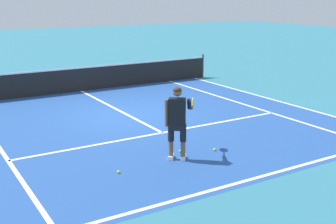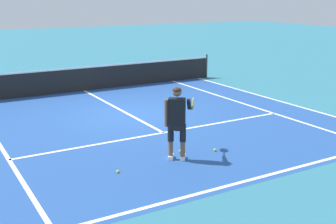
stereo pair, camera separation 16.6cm
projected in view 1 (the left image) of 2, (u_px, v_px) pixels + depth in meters
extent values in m
plane|color=teal|center=(127.00, 115.00, 13.93)|extent=(80.00, 80.00, 0.00)
cube|color=#234C93|center=(140.00, 121.00, 13.18)|extent=(10.98, 10.49, 0.00)
cube|color=white|center=(252.00, 179.00, 9.01)|extent=(10.98, 0.10, 0.01)
cube|color=white|center=(162.00, 133.00, 12.06)|extent=(8.23, 0.10, 0.01)
cube|color=white|center=(114.00, 108.00, 14.71)|extent=(0.10, 6.40, 0.01)
cube|color=white|center=(244.00, 104.00, 15.24)|extent=(0.10, 10.09, 0.01)
cube|color=white|center=(273.00, 100.00, 15.92)|extent=(0.10, 10.09, 0.01)
cylinder|color=#333338|center=(203.00, 66.00, 20.18)|extent=(0.08, 0.08, 1.07)
cube|color=black|center=(81.00, 80.00, 17.24)|extent=(11.84, 0.02, 0.91)
cube|color=white|center=(80.00, 68.00, 17.11)|extent=(11.84, 0.03, 0.06)
cube|color=white|center=(171.00, 157.00, 10.14)|extent=(0.26, 0.29, 0.09)
cube|color=white|center=(183.00, 157.00, 10.11)|extent=(0.26, 0.29, 0.09)
cylinder|color=brown|center=(171.00, 148.00, 10.04)|extent=(0.11, 0.11, 0.36)
cylinder|color=black|center=(171.00, 132.00, 9.94)|extent=(0.14, 0.14, 0.41)
cylinder|color=brown|center=(183.00, 149.00, 10.02)|extent=(0.11, 0.11, 0.36)
cylinder|color=black|center=(183.00, 133.00, 9.92)|extent=(0.14, 0.14, 0.41)
cube|color=black|center=(177.00, 126.00, 9.89)|extent=(0.39, 0.36, 0.20)
cube|color=black|center=(177.00, 111.00, 9.80)|extent=(0.44, 0.40, 0.60)
cylinder|color=brown|center=(167.00, 113.00, 9.84)|extent=(0.09, 0.09, 0.62)
cylinder|color=black|center=(189.00, 104.00, 9.82)|extent=(0.23, 0.26, 0.29)
cylinder|color=brown|center=(191.00, 108.00, 10.06)|extent=(0.24, 0.28, 0.14)
sphere|color=brown|center=(177.00, 92.00, 9.70)|extent=(0.21, 0.21, 0.21)
ellipsoid|color=#382314|center=(177.00, 90.00, 9.66)|extent=(0.28, 0.28, 0.12)
cylinder|color=#232326|center=(192.00, 107.00, 10.28)|extent=(0.15, 0.18, 0.03)
cylinder|color=yellow|center=(193.00, 105.00, 10.42)|extent=(0.08, 0.09, 0.02)
torus|color=yellow|center=(193.00, 103.00, 10.60)|extent=(0.20, 0.25, 0.30)
cylinder|color=silver|center=(193.00, 103.00, 10.60)|extent=(0.15, 0.20, 0.25)
sphere|color=#CCE02D|center=(215.00, 150.00, 10.65)|extent=(0.07, 0.07, 0.07)
sphere|color=#CCE02D|center=(180.00, 151.00, 10.55)|extent=(0.07, 0.07, 0.07)
sphere|color=#CCE02D|center=(119.00, 172.00, 9.30)|extent=(0.07, 0.07, 0.07)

